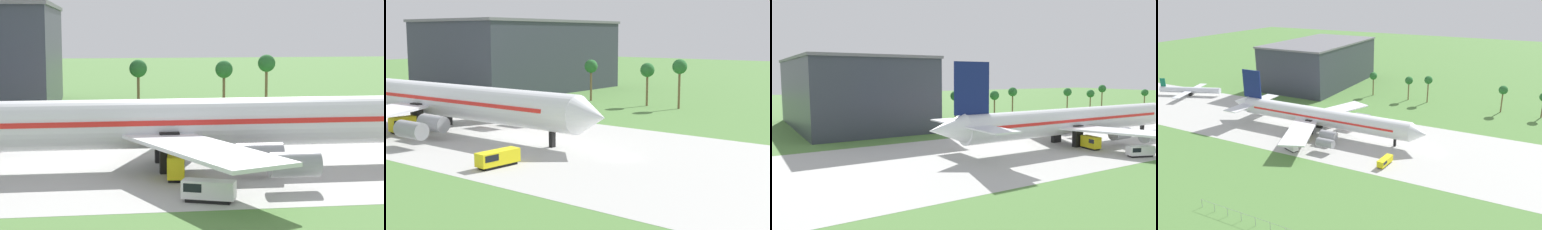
% 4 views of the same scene
% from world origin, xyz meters
% --- Properties ---
extents(ground_plane, '(600.00, 600.00, 0.00)m').
position_xyz_m(ground_plane, '(0.00, 0.00, 0.00)').
color(ground_plane, '#517F3D').
extents(taxiway_strip, '(320.00, 44.00, 0.02)m').
position_xyz_m(taxiway_strip, '(0.00, 0.00, 0.01)').
color(taxiway_strip, '#B2B2AD').
rests_on(taxiway_strip, ground_plane).
extents(jet_airliner, '(78.24, 51.33, 19.55)m').
position_xyz_m(jet_airliner, '(-41.22, -0.70, 5.70)').
color(jet_airliner, white).
rests_on(jet_airliner, ground_plane).
extents(baggage_tug, '(2.63, 4.86, 2.97)m').
position_xyz_m(baggage_tug, '(-42.81, -7.78, 1.58)').
color(baggage_tug, black).
rests_on(baggage_tug, ground_plane).
extents(fuel_truck, '(2.61, 6.63, 2.29)m').
position_xyz_m(fuel_truck, '(-10.14, -15.26, 1.24)').
color(fuel_truck, black).
rests_on(fuel_truck, ground_plane).
extents(terminal_building, '(36.72, 61.20, 22.37)m').
position_xyz_m(terminal_building, '(-78.23, 61.48, 11.20)').
color(terminal_building, '#333842').
rests_on(terminal_building, ground_plane).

